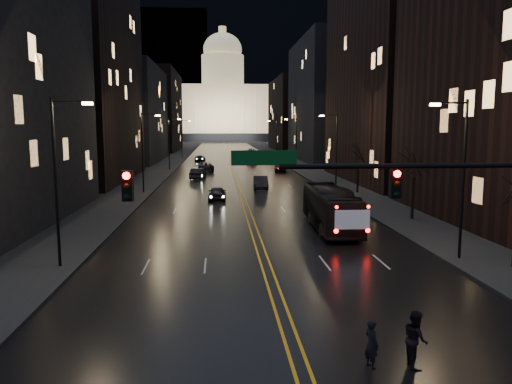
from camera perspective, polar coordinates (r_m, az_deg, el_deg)
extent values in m
plane|color=black|center=(18.33, 4.14, -16.80)|extent=(900.00, 900.00, 0.00)
cube|color=black|center=(146.73, -3.30, 4.59)|extent=(20.00, 320.00, 0.02)
cube|color=black|center=(147.16, -8.78, 4.55)|extent=(8.00, 320.00, 0.16)
cube|color=black|center=(147.63, 2.16, 4.64)|extent=(8.00, 320.00, 0.16)
cube|color=orange|center=(146.73, -3.30, 4.59)|extent=(0.62, 320.00, 0.01)
cube|color=black|center=(73.19, -19.35, 12.19)|extent=(12.00, 30.00, 28.00)
cube|color=black|center=(110.11, -14.11, 8.60)|extent=(12.00, 34.00, 20.00)
cube|color=black|center=(157.67, -11.15, 9.02)|extent=(12.00, 40.00, 24.00)
cube|color=black|center=(71.47, 15.65, 16.49)|extent=(12.00, 30.00, 38.00)
cube|color=black|center=(111.17, 8.07, 10.28)|extent=(12.00, 34.00, 26.00)
cube|color=black|center=(158.31, 4.32, 8.77)|extent=(12.00, 40.00, 22.00)
cube|color=black|center=(402.90, 1.90, 15.74)|extent=(520.00, 60.00, 130.00)
cube|color=black|center=(266.59, -3.76, 6.34)|extent=(90.00, 50.00, 4.00)
cube|color=#FFD493|center=(266.66, -3.78, 9.35)|extent=(80.00, 36.00, 24.00)
cylinder|color=#FBE7A2|center=(268.04, -3.82, 13.62)|extent=(22.00, 22.00, 16.00)
ellipsoid|color=#FBE7A2|center=(269.43, -3.84, 15.95)|extent=(20.00, 20.00, 17.00)
cylinder|color=#FFD493|center=(270.81, -3.86, 17.73)|extent=(4.00, 4.00, 6.00)
cylinder|color=black|center=(18.40, 21.55, 2.81)|extent=(12.00, 0.18, 0.18)
cube|color=black|center=(16.90, -14.46, 0.68)|extent=(0.35, 0.30, 1.00)
cube|color=black|center=(17.68, 15.61, 0.94)|extent=(0.35, 0.30, 1.00)
sphere|color=#FF0705|center=(16.69, -14.61, 1.80)|extent=(0.24, 0.24, 0.24)
sphere|color=#FF0705|center=(17.48, 15.85, 2.01)|extent=(0.24, 0.24, 0.24)
cube|color=#053F14|center=(16.62, 0.93, 3.92)|extent=(2.20, 0.06, 0.50)
cylinder|color=black|center=(29.91, 22.59, 1.11)|extent=(0.16, 0.16, 9.00)
cylinder|color=black|center=(29.39, 21.43, 9.47)|extent=(1.80, 0.10, 0.10)
cube|color=#FFE499|center=(29.01, 19.80, 9.38)|extent=(0.50, 0.25, 0.15)
cylinder|color=black|center=(28.01, -21.90, 0.75)|extent=(0.16, 0.16, 9.00)
cylinder|color=black|center=(27.61, -20.54, 9.67)|extent=(1.80, 0.10, 0.10)
cube|color=#FFE499|center=(27.37, -18.70, 9.56)|extent=(0.50, 0.25, 0.15)
cylinder|color=black|center=(58.19, 9.18, 4.45)|extent=(0.16, 0.16, 9.00)
cylinder|color=black|center=(57.92, 8.39, 8.70)|extent=(1.80, 0.10, 0.10)
cube|color=#FFE499|center=(57.73, 7.51, 8.62)|extent=(0.50, 0.25, 0.15)
cylinder|color=black|center=(57.23, -12.84, 4.30)|extent=(0.16, 0.16, 9.00)
cylinder|color=black|center=(57.04, -12.07, 8.64)|extent=(1.80, 0.10, 0.10)
cube|color=#FFE499|center=(56.92, -11.16, 8.56)|extent=(0.50, 0.25, 0.15)
cylinder|color=black|center=(87.62, 4.62, 5.53)|extent=(0.16, 0.16, 9.00)
cylinder|color=black|center=(87.44, 4.06, 8.35)|extent=(1.80, 0.10, 0.10)
cube|color=#FFE499|center=(87.31, 3.47, 8.29)|extent=(0.50, 0.25, 0.15)
cylinder|color=black|center=(86.99, -9.92, 5.43)|extent=(0.16, 0.16, 9.00)
cylinder|color=black|center=(86.86, -9.39, 8.27)|extent=(1.80, 0.10, 0.10)
cube|color=#FFE499|center=(86.78, -8.79, 8.22)|extent=(0.50, 0.25, 0.15)
cylinder|color=black|center=(117.34, 2.35, 6.05)|extent=(0.16, 0.16, 9.00)
cylinder|color=black|center=(117.20, 1.92, 8.15)|extent=(1.80, 0.10, 0.10)
cube|color=#FFE499|center=(117.11, 1.48, 8.11)|extent=(0.50, 0.25, 0.15)
cylinder|color=black|center=(116.87, -8.49, 5.97)|extent=(0.16, 0.16, 9.00)
cylinder|color=black|center=(116.77, -8.09, 8.09)|extent=(1.80, 0.10, 0.10)
cube|color=#FFE499|center=(116.71, -7.64, 8.04)|extent=(0.50, 0.25, 0.15)
cylinder|color=black|center=(41.92, 17.48, -0.76)|extent=(0.24, 0.24, 3.50)
cylinder|color=black|center=(56.97, 11.54, 1.55)|extent=(0.24, 0.24, 3.50)
imported|color=black|center=(37.23, 8.53, -1.83)|extent=(2.95, 11.13, 3.08)
imported|color=black|center=(50.89, -4.47, -0.16)|extent=(1.89, 4.44, 1.50)
imported|color=black|center=(71.57, -6.65, 2.08)|extent=(2.28, 5.00, 1.59)
imported|color=black|center=(84.78, -5.75, 2.91)|extent=(2.87, 5.57, 1.50)
imported|color=black|center=(107.94, -6.42, 3.85)|extent=(2.39, 4.83, 1.35)
imported|color=black|center=(60.08, 0.53, 1.09)|extent=(1.89, 4.90, 1.59)
imported|color=black|center=(82.24, 2.78, 2.83)|extent=(2.33, 4.86, 1.60)
imported|color=black|center=(100.04, -0.48, 3.59)|extent=(1.91, 4.49, 1.29)
imported|color=black|center=(136.48, -0.53, 4.68)|extent=(2.67, 5.39, 1.47)
imported|color=black|center=(16.69, 13.07, -16.56)|extent=(0.55, 0.67, 1.57)
imported|color=black|center=(17.10, 17.77, -15.68)|extent=(0.54, 0.92, 1.82)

